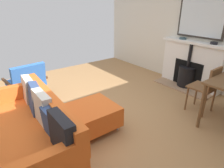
% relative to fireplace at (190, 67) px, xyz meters
% --- Properties ---
extents(ground_plane, '(5.80, 5.44, 0.01)m').
position_rel_fireplace_xyz_m(ground_plane, '(2.70, -0.25, -0.46)').
color(ground_plane, '#A87A4C').
extents(wall_left, '(0.12, 5.44, 2.70)m').
position_rel_fireplace_xyz_m(wall_left, '(-0.20, -0.25, 0.89)').
color(wall_left, beige).
rests_on(wall_left, ground).
extents(fireplace, '(0.57, 1.46, 1.03)m').
position_rel_fireplace_xyz_m(fireplace, '(0.00, 0.00, 0.00)').
color(fireplace, '#9E7A5B').
rests_on(fireplace, ground).
extents(mirror_over_mantel, '(0.04, 1.03, 1.01)m').
position_rel_fireplace_xyz_m(mirror_over_mantel, '(-0.11, -0.00, 1.14)').
color(mirror_over_mantel, '#2D2823').
extents(mantel_bowl_near, '(0.16, 0.16, 0.04)m').
position_rel_fireplace_xyz_m(mantel_bowl_near, '(-0.02, -0.30, 0.59)').
color(mantel_bowl_near, '#334C56').
rests_on(mantel_bowl_near, fireplace).
extents(mantel_bowl_far, '(0.14, 0.14, 0.05)m').
position_rel_fireplace_xyz_m(mantel_bowl_far, '(-0.02, 0.40, 0.60)').
color(mantel_bowl_far, black).
rests_on(mantel_bowl_far, fireplace).
extents(sofa, '(0.96, 1.82, 0.83)m').
position_rel_fireplace_xyz_m(sofa, '(3.54, 0.07, -0.10)').
color(sofa, '#B2B2B7').
rests_on(sofa, ground).
extents(ottoman, '(0.67, 0.66, 0.39)m').
position_rel_fireplace_xyz_m(ottoman, '(2.61, 0.07, -0.22)').
color(ottoman, '#B2B2B7').
rests_on(ottoman, ground).
extents(armchair_accent, '(0.73, 0.66, 0.78)m').
position_rel_fireplace_xyz_m(armchair_accent, '(3.13, -1.45, -0.02)').
color(armchair_accent, '#4C3321').
rests_on(armchair_accent, ground).
extents(dining_chair_near_fireplace, '(0.41, 0.41, 0.84)m').
position_rel_fireplace_xyz_m(dining_chair_near_fireplace, '(0.83, 0.84, 0.05)').
color(dining_chair_near_fireplace, brown).
rests_on(dining_chair_near_fireplace, ground).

